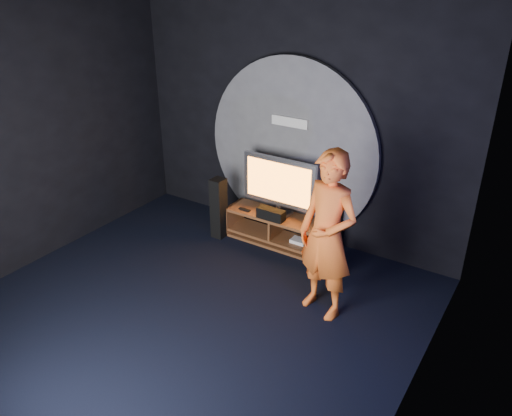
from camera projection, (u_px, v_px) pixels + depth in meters
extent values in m
plane|color=black|center=(183.00, 317.00, 5.72)|extent=(5.00, 5.00, 0.00)
cube|color=black|center=(294.00, 118.00, 6.84)|extent=(5.00, 0.04, 3.50)
cube|color=black|center=(19.00, 135.00, 6.17)|extent=(0.04, 5.00, 3.50)
cube|color=black|center=(425.00, 245.00, 3.74)|extent=(0.04, 5.00, 3.50)
cylinder|color=#515156|center=(291.00, 150.00, 7.00)|extent=(2.60, 0.08, 2.60)
cube|color=white|center=(290.00, 122.00, 6.77)|extent=(0.55, 0.03, 0.13)
cube|color=brown|center=(276.00, 216.00, 7.08)|extent=(1.49, 0.45, 0.04)
cube|color=brown|center=(276.00, 236.00, 7.22)|extent=(1.44, 0.42, 0.04)
cube|color=brown|center=(235.00, 217.00, 7.52)|extent=(0.04, 0.45, 0.45)
cube|color=brown|center=(321.00, 242.00, 6.81)|extent=(0.04, 0.45, 0.45)
cube|color=brown|center=(276.00, 226.00, 7.15)|extent=(0.03, 0.40, 0.29)
cube|color=brown|center=(276.00, 241.00, 7.26)|extent=(1.49, 0.45, 0.04)
cube|color=white|center=(299.00, 241.00, 7.02)|extent=(0.22, 0.16, 0.05)
cube|color=#A8A8AF|center=(279.00, 212.00, 7.11)|extent=(0.36, 0.22, 0.04)
cylinder|color=#A8A8AF|center=(279.00, 207.00, 7.08)|extent=(0.07, 0.07, 0.10)
cube|color=#A8A8AF|center=(279.00, 182.00, 6.91)|extent=(1.12, 0.06, 0.69)
cube|color=orange|center=(278.00, 183.00, 6.88)|extent=(1.00, 0.01, 0.57)
cube|color=black|center=(271.00, 214.00, 6.93)|extent=(0.40, 0.15, 0.15)
cube|color=black|center=(245.00, 210.00, 7.19)|extent=(0.18, 0.05, 0.02)
cube|color=black|center=(219.00, 208.00, 7.25)|extent=(0.18, 0.20, 0.92)
cube|color=black|center=(335.00, 220.00, 6.91)|extent=(0.18, 0.20, 0.92)
cube|color=black|center=(328.00, 262.00, 6.49)|extent=(0.28, 0.28, 0.31)
imported|color=orange|center=(327.00, 236.00, 5.43)|extent=(0.81, 0.62, 1.96)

